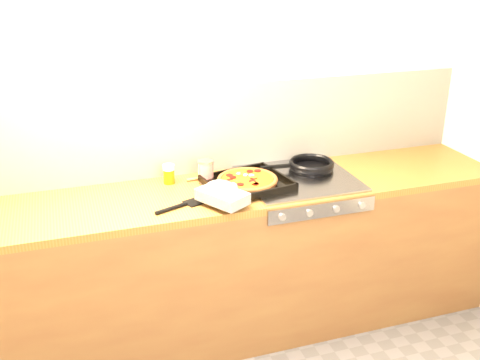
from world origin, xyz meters
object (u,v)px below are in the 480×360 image
object	(u,v)px
juice_glass	(169,174)
tomato_can	(206,171)
frying_pan	(310,165)
pizza_on_tray	(240,184)

from	to	relation	value
juice_glass	tomato_can	bearing A→B (deg)	-11.08
frying_pan	pizza_on_tray	bearing A→B (deg)	-161.82
pizza_on_tray	tomato_can	bearing A→B (deg)	123.27
frying_pan	tomato_can	bearing A→B (deg)	175.97
frying_pan	tomato_can	distance (m)	0.61
pizza_on_tray	juice_glass	xyz separation A→B (m)	(-0.33, 0.24, 0.01)
pizza_on_tray	tomato_can	size ratio (longest dim) A/B	4.57
pizza_on_tray	tomato_can	world-z (taller)	tomato_can
frying_pan	juice_glass	world-z (taller)	juice_glass
pizza_on_tray	juice_glass	bearing A→B (deg)	144.03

